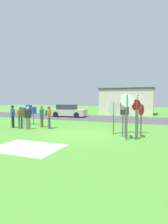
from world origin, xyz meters
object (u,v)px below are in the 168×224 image
stop_sign_leaning_left (125,110)px  stop_sign_far_back (138,106)px  stop_sign_center_cluster (125,107)px  person_holding_notes (42,115)px  info_panel_leftmost (33,113)px  info_panel_middle (29,111)px  stop_sign_rear_left (113,112)px  stop_sign_rear_right (141,114)px  stop_sign_nearest (123,111)px  person_near_signs (49,115)px  person_in_dark_shirt (13,115)px  stop_sign_leaning_right (127,109)px  person_in_blue (28,117)px  parked_car_on_street (68,111)px  stop_sign_tallest (136,113)px  stop_sign_low_front (138,109)px  info_panel_rightmost (24,113)px  person_on_left (20,116)px

stop_sign_leaning_left → stop_sign_far_back: (0.54, 1.57, 0.17)m
stop_sign_center_cluster → person_holding_notes: stop_sign_center_cluster is taller
info_panel_leftmost → info_panel_middle: size_ratio=0.91×
stop_sign_rear_left → stop_sign_rear_right: bearing=-2.3°
stop_sign_nearest → stop_sign_center_cluster: size_ratio=0.87×
stop_sign_rear_right → info_panel_leftmost: 9.17m
person_near_signs → person_in_dark_shirt: size_ratio=1.00×
stop_sign_rear_left → stop_sign_leaning_right: size_ratio=0.83×
person_in_blue → person_in_dark_shirt: size_ratio=0.97×
parked_car_on_street → info_panel_leftmost: bearing=-87.1°
stop_sign_leaning_right → info_panel_middle: (-9.02, 3.30, -0.57)m
stop_sign_tallest → person_in_blue: bearing=174.7°
stop_sign_low_front → stop_sign_leaning_left: 0.75m
stop_sign_nearest → stop_sign_center_cluster: bearing=90.3°
stop_sign_center_cluster → info_panel_rightmost: (-8.66, 0.77, -0.74)m
person_in_dark_shirt → parked_car_on_street: bearing=88.6°
stop_sign_leaning_left → info_panel_leftmost: size_ratio=1.53×
stop_sign_low_front → info_panel_leftmost: 9.14m
stop_sign_tallest → info_panel_middle: (-9.47, 3.01, -0.35)m
person_in_blue → person_in_dark_shirt: 1.64m
stop_sign_rear_right → stop_sign_leaning_right: size_ratio=0.77×
stop_sign_leaning_left → info_panel_middle: (-8.85, 2.81, -0.45)m
stop_sign_far_back → person_near_signs: stop_sign_far_back is taller
person_holding_notes → person_on_left: 1.62m
person_in_dark_shirt → stop_sign_tallest: bearing=-5.9°
stop_sign_low_front → person_on_left: stop_sign_low_front is taller
stop_sign_leaning_right → stop_sign_far_back: bearing=79.8°
person_on_left → stop_sign_rear_right: bearing=1.8°
stop_sign_far_back → person_holding_notes: (-7.39, 0.22, -0.81)m
stop_sign_leaning_left → stop_sign_tallest: bearing=-17.7°
parked_car_on_street → stop_sign_center_cluster: (8.38, -8.75, 1.08)m
stop_sign_tallest → info_panel_middle: bearing=162.4°
stop_sign_rear_left → stop_sign_leaning_right: bearing=-53.8°
person_holding_notes → info_panel_rightmost: (-2.03, 0.36, 0.05)m
stop_sign_tallest → stop_sign_leaning_right: size_ratio=0.89×
stop_sign_tallest → stop_sign_low_front: bearing=87.6°
stop_sign_rear_right → person_on_left: stop_sign_rear_right is taller
stop_sign_leaning_left → info_panel_middle: size_ratio=1.40×
person_near_signs → info_panel_leftmost: bearing=152.8°
stop_sign_nearest → info_panel_rightmost: stop_sign_nearest is taller
stop_sign_leaning_left → person_near_signs: stop_sign_leaning_left is taller
stop_sign_low_front → person_on_left: 8.66m
stop_sign_low_front → stop_sign_leaning_left: stop_sign_low_front is taller
person_holding_notes → stop_sign_nearest: bearing=-11.7°
stop_sign_leaning_left → info_panel_leftmost: 8.62m
stop_sign_center_cluster → stop_sign_tallest: stop_sign_center_cluster is taller
stop_sign_rear_right → stop_sign_nearest: 1.15m
stop_sign_leaning_right → person_holding_notes: bearing=161.9°
person_on_left → info_panel_leftmost: 1.93m
person_holding_notes → info_panel_rightmost: bearing=169.8°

